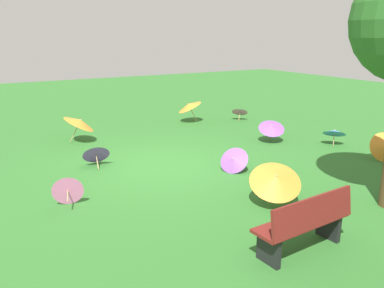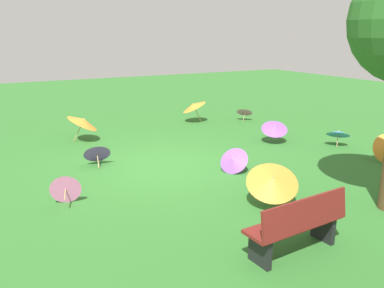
# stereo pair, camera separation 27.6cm
# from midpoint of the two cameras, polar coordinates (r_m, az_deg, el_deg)

# --- Properties ---
(ground) EXTENTS (40.00, 40.00, 0.00)m
(ground) POSITION_cam_midpoint_polar(r_m,az_deg,el_deg) (9.76, -3.26, -3.07)
(ground) COLOR #2D6B28
(park_bench) EXTENTS (1.63, 0.59, 0.90)m
(park_bench) POSITION_cam_midpoint_polar(r_m,az_deg,el_deg) (6.07, 16.08, -10.88)
(park_bench) COLOR maroon
(park_bench) RESTS_ON ground
(parasol_blue_0) EXTENTS (0.90, 0.90, 0.56)m
(parasol_blue_0) POSITION_cam_midpoint_polar(r_m,az_deg,el_deg) (12.15, 20.61, 1.46)
(parasol_blue_0) COLOR tan
(parasol_blue_0) RESTS_ON ground
(parasol_purple_0) EXTENTS (0.72, 0.68, 0.61)m
(parasol_purple_0) POSITION_cam_midpoint_polar(r_m,az_deg,el_deg) (9.99, -12.56, -1.08)
(parasol_purple_0) COLOR tan
(parasol_purple_0) RESTS_ON ground
(parasol_pink_0) EXTENTS (0.61, 0.57, 0.59)m
(parasol_pink_0) POSITION_cam_midpoint_polar(r_m,az_deg,el_deg) (7.90, -16.49, -6.00)
(parasol_pink_0) COLOR tan
(parasol_pink_0) RESTS_ON ground
(parasol_pink_1) EXTENTS (0.80, 0.80, 0.54)m
(parasol_pink_1) POSITION_cam_midpoint_polar(r_m,az_deg,el_deg) (14.95, 7.98, 4.63)
(parasol_pink_1) COLOR tan
(parasol_pink_1) RESTS_ON ground
(parasol_orange_1) EXTENTS (1.11, 1.13, 0.88)m
(parasol_orange_1) POSITION_cam_midpoint_polar(r_m,az_deg,el_deg) (12.21, -14.52, 3.13)
(parasol_orange_1) COLOR tan
(parasol_orange_1) RESTS_ON ground
(parasol_orange_2) EXTENTS (1.28, 1.27, 0.83)m
(parasol_orange_2) POSITION_cam_midpoint_polar(r_m,az_deg,el_deg) (7.54, 12.39, -4.99)
(parasol_orange_2) COLOR tan
(parasol_orange_2) RESTS_ON ground
(parasol_purple_1) EXTENTS (1.01, 1.00, 0.67)m
(parasol_purple_1) POSITION_cam_midpoint_polar(r_m,az_deg,el_deg) (11.94, 12.27, 2.28)
(parasol_purple_1) COLOR tan
(parasol_purple_1) RESTS_ON ground
(parasol_purple_2) EXTENTS (0.78, 0.84, 0.57)m
(parasol_purple_2) POSITION_cam_midpoint_polar(r_m,az_deg,el_deg) (9.31, 6.72, -2.25)
(parasol_purple_2) COLOR tan
(parasol_purple_2) RESTS_ON ground
(parasol_orange_3) EXTENTS (1.13, 1.15, 0.85)m
(parasol_orange_3) POSITION_cam_midpoint_polar(r_m,az_deg,el_deg) (14.43, 0.77, 5.45)
(parasol_orange_3) COLOR tan
(parasol_orange_3) RESTS_ON ground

